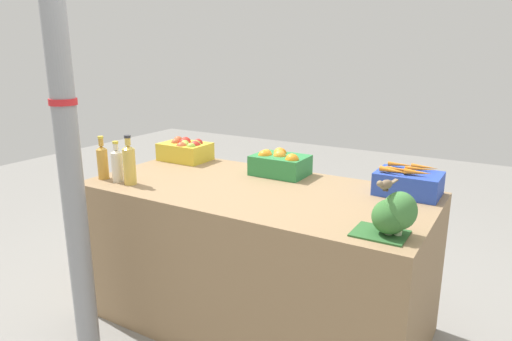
# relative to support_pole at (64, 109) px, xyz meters

# --- Properties ---
(ground_plane) EXTENTS (10.00, 10.00, 0.00)m
(ground_plane) POSITION_rel_support_pole_xyz_m (0.60, 0.73, -1.32)
(ground_plane) COLOR gray
(market_table) EXTENTS (1.91, 0.92, 0.84)m
(market_table) POSITION_rel_support_pole_xyz_m (0.60, 0.73, -0.90)
(market_table) COLOR #937551
(market_table) RESTS_ON ground_plane
(support_pole) EXTENTS (0.13, 0.13, 2.63)m
(support_pole) POSITION_rel_support_pole_xyz_m (0.00, 0.00, 0.00)
(support_pole) COLOR gray
(support_pole) RESTS_ON ground_plane
(apple_crate) EXTENTS (0.33, 0.24, 0.16)m
(apple_crate) POSITION_rel_support_pole_xyz_m (-0.15, 1.04, -0.40)
(apple_crate) COLOR gold
(apple_crate) RESTS_ON market_table
(orange_crate) EXTENTS (0.33, 0.24, 0.16)m
(orange_crate) POSITION_rel_support_pole_xyz_m (0.58, 1.04, -0.41)
(orange_crate) COLOR #2D8442
(orange_crate) RESTS_ON market_table
(carrot_crate) EXTENTS (0.33, 0.24, 0.16)m
(carrot_crate) POSITION_rel_support_pole_xyz_m (1.35, 1.04, -0.41)
(carrot_crate) COLOR #2847B7
(carrot_crate) RESTS_ON market_table
(broccoli_pile) EXTENTS (0.25, 0.18, 0.19)m
(broccoli_pile) POSITION_rel_support_pole_xyz_m (1.42, 0.44, -0.39)
(broccoli_pile) COLOR #2D602D
(broccoli_pile) RESTS_ON market_table
(juice_bottle_amber) EXTENTS (0.06, 0.06, 0.26)m
(juice_bottle_amber) POSITION_rel_support_pole_xyz_m (-0.28, 0.43, -0.37)
(juice_bottle_amber) COLOR gold
(juice_bottle_amber) RESTS_ON market_table
(juice_bottle_cloudy) EXTENTS (0.06, 0.06, 0.24)m
(juice_bottle_cloudy) POSITION_rel_support_pole_xyz_m (-0.16, 0.43, -0.38)
(juice_bottle_cloudy) COLOR beige
(juice_bottle_cloudy) RESTS_ON market_table
(juice_bottle_golden) EXTENTS (0.07, 0.07, 0.28)m
(juice_bottle_golden) POSITION_rel_support_pole_xyz_m (-0.06, 0.43, -0.36)
(juice_bottle_golden) COLOR gold
(juice_bottle_golden) RESTS_ON market_table
(sparrow_bird) EXTENTS (0.06, 0.13, 0.05)m
(sparrow_bird) POSITION_rel_support_pole_xyz_m (1.39, 0.43, -0.26)
(sparrow_bird) COLOR #4C3D2D
(sparrow_bird) RESTS_ON broccoli_pile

